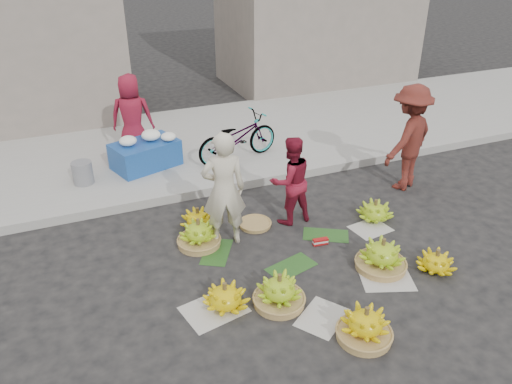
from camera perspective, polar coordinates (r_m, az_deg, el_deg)
name	(u,v)px	position (r m, az deg, el deg)	size (l,w,h in m)	color
ground	(291,257)	(6.83, 4.08, -7.43)	(80.00, 80.00, 0.00)	black
curb	(235,184)	(8.52, -2.42, 0.93)	(40.00, 0.25, 0.15)	#97958F
sidewalk	(199,142)	(10.35, -6.49, 5.74)	(40.00, 4.00, 0.12)	#97958F
newspaper_scatter	(320,292)	(6.27, 7.36, -11.28)	(3.20, 1.80, 0.00)	beige
banana_leaves	(279,251)	(6.93, 2.60, -6.71)	(2.00, 1.00, 0.00)	#1E4918
banana_bunch_0	(225,296)	(5.94, -3.57, -11.82)	(0.64, 0.64, 0.34)	yellow
banana_bunch_1	(279,292)	(5.96, 2.67, -11.29)	(0.68, 0.68, 0.43)	olive
banana_bunch_2	(365,325)	(5.65, 12.36, -14.66)	(0.67, 0.67, 0.42)	olive
banana_bunch_3	(436,261)	(6.91, 19.90, -7.47)	(0.59, 0.59, 0.31)	yellow
banana_bunch_4	(382,256)	(6.71, 14.18, -7.06)	(0.65, 0.65, 0.45)	olive
banana_bunch_5	(375,211)	(7.78, 13.43, -2.11)	(0.65, 0.65, 0.34)	#79AB18
banana_bunch_6	(199,234)	(7.00, -6.57, -4.80)	(0.59, 0.59, 0.42)	olive
banana_bunch_7	(198,218)	(7.46, -6.67, -3.00)	(0.60, 0.60, 0.31)	yellow
basket_spare	(255,224)	(7.46, -0.10, -3.70)	(0.47, 0.47, 0.05)	olive
incense_stack	(320,242)	(7.09, 7.38, -5.64)	(0.22, 0.07, 0.09)	#A91213
vendor_cream	(224,190)	(6.72, -3.71, 0.26)	(0.60, 0.40, 1.65)	beige
vendor_red	(290,181)	(7.30, 3.96, 1.30)	(0.66, 0.51, 1.36)	maroon
man_striped	(409,138)	(8.61, 17.04, 5.93)	(1.15, 0.66, 1.78)	#9E2A1C
flower_table	(146,153)	(9.15, -12.49, 4.42)	(1.29, 1.02, 0.65)	navy
grey_bucket	(83,173)	(8.85, -19.20, 2.09)	(0.34, 0.34, 0.38)	slate
flower_vendor	(132,117)	(9.46, -13.99, 8.37)	(0.76, 0.50, 1.56)	maroon
bicycle	(238,137)	(9.19, -2.13, 6.27)	(1.64, 0.57, 0.86)	gray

